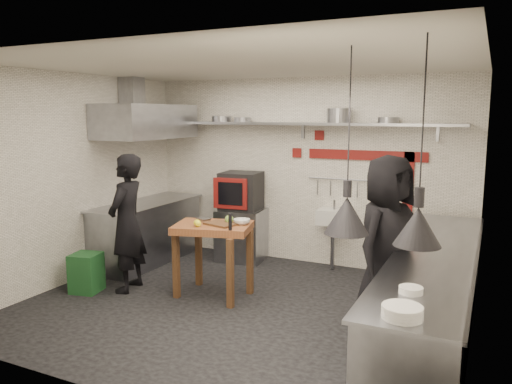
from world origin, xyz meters
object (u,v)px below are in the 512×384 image
at_px(oven_stand, 242,234).
at_px(prep_table, 213,260).
at_px(combi_oven, 241,191).
at_px(chef_left, 127,223).
at_px(green_bin, 86,273).
at_px(chef_right, 386,246).

bearing_deg(oven_stand, prep_table, -81.66).
bearing_deg(prep_table, combi_oven, 89.79).
bearing_deg(chef_left, oven_stand, 147.82).
distance_m(oven_stand, green_bin, 2.43).
height_order(combi_oven, chef_right, chef_right).
xyz_separation_m(prep_table, chef_right, (2.14, -0.14, 0.47)).
bearing_deg(chef_left, green_bin, -67.62).
bearing_deg(green_bin, chef_right, 6.81).
relative_size(combi_oven, chef_right, 0.31).
xyz_separation_m(prep_table, chef_left, (-1.10, -0.29, 0.42)).
bearing_deg(prep_table, chef_right, -18.60).
bearing_deg(combi_oven, chef_left, -117.28).
relative_size(prep_table, chef_left, 0.52).
distance_m(green_bin, chef_left, 0.83).
distance_m(oven_stand, chef_right, 3.11).
relative_size(green_bin, prep_table, 0.54).
height_order(prep_table, chef_right, chef_right).
bearing_deg(oven_stand, combi_oven, -83.97).
distance_m(combi_oven, green_bin, 2.55).
bearing_deg(chef_right, combi_oven, 74.68).
bearing_deg(prep_table, green_bin, -174.11).
bearing_deg(green_bin, chef_left, 33.84).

